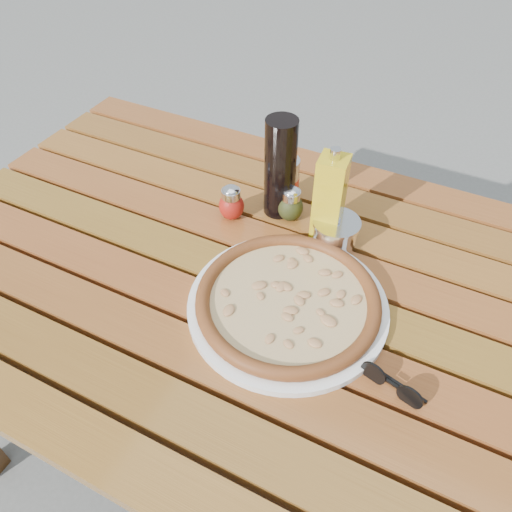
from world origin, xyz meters
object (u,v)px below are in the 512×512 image
at_px(pizza, 288,300).
at_px(plate, 288,305).
at_px(dark_bottle, 280,168).
at_px(soda_can, 283,184).
at_px(pepper_shaker, 231,203).
at_px(parmesan_tin, 335,232).
at_px(table, 252,299).
at_px(sunglasses, 392,384).
at_px(olive_oil_cruet, 329,199).
at_px(oregano_shaker, 291,204).

bearing_deg(pizza, plate, 0.00).
height_order(dark_bottle, soda_can, dark_bottle).
bearing_deg(pepper_shaker, parmesan_tin, 5.11).
relative_size(pizza, pepper_shaker, 4.87).
xyz_separation_m(table, sunglasses, (0.31, -0.13, 0.09)).
bearing_deg(pepper_shaker, olive_oil_cruet, 9.47).
distance_m(plate, parmesan_tin, 0.20).
xyz_separation_m(plate, pizza, (0.00, 0.00, 0.02)).
xyz_separation_m(table, pepper_shaker, (-0.11, 0.13, 0.11)).
height_order(pepper_shaker, sunglasses, pepper_shaker).
distance_m(pizza, soda_can, 0.30).
relative_size(dark_bottle, soda_can, 1.83).
bearing_deg(pizza, pepper_shaker, 139.84).
xyz_separation_m(dark_bottle, parmesan_tin, (0.15, -0.05, -0.08)).
bearing_deg(parmesan_tin, sunglasses, -54.65).
xyz_separation_m(pizza, pepper_shaker, (-0.21, 0.18, 0.02)).
distance_m(olive_oil_cruet, sunglasses, 0.37).
xyz_separation_m(soda_can, parmesan_tin, (0.15, -0.06, -0.03)).
relative_size(table, sunglasses, 12.59).
bearing_deg(plate, dark_bottle, 118.13).
height_order(table, pepper_shaker, pepper_shaker).
distance_m(table, olive_oil_cruet, 0.25).
xyz_separation_m(table, soda_can, (-0.03, 0.22, 0.13)).
distance_m(oregano_shaker, sunglasses, 0.44).
bearing_deg(olive_oil_cruet, pepper_shaker, -170.53).
height_order(olive_oil_cruet, parmesan_tin, olive_oil_cruet).
bearing_deg(soda_can, dark_bottle, -91.88).
relative_size(pizza, soda_can, 3.33).
distance_m(pizza, parmesan_tin, 0.20).
xyz_separation_m(pizza, dark_bottle, (-0.13, 0.25, 0.09)).
relative_size(plate, oregano_shaker, 4.39).
bearing_deg(plate, soda_can, 116.33).
xyz_separation_m(plate, sunglasses, (0.21, -0.08, 0.01)).
bearing_deg(dark_bottle, oregano_shaker, -23.08).
bearing_deg(pepper_shaker, table, -49.01).
bearing_deg(soda_can, olive_oil_cruet, -23.08).
distance_m(plate, pizza, 0.02).
height_order(dark_bottle, parmesan_tin, dark_bottle).
bearing_deg(sunglasses, parmesan_tin, 139.59).
bearing_deg(soda_can, pepper_shaker, -133.67).
bearing_deg(dark_bottle, parmesan_tin, -17.55).
bearing_deg(sunglasses, oregano_shaker, 149.27).
xyz_separation_m(oregano_shaker, parmesan_tin, (0.11, -0.03, -0.01)).
xyz_separation_m(oregano_shaker, olive_oil_cruet, (0.09, -0.02, 0.06)).
height_order(table, dark_bottle, dark_bottle).
bearing_deg(dark_bottle, table, -80.29).
relative_size(pepper_shaker, sunglasses, 0.74).
height_order(pizza, pepper_shaker, pepper_shaker).
height_order(olive_oil_cruet, sunglasses, olive_oil_cruet).
distance_m(table, oregano_shaker, 0.22).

